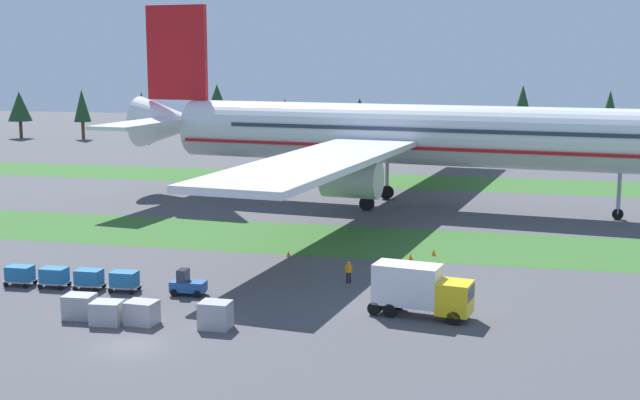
{
  "coord_description": "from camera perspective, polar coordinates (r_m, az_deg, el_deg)",
  "views": [
    {
      "loc": [
        22.91,
        -46.93,
        17.74
      ],
      "look_at": [
        4.38,
        32.34,
        4.0
      ],
      "focal_mm": 48.3,
      "sensor_mm": 36.0,
      "label": 1
    }
  ],
  "objects": [
    {
      "name": "ground_plane",
      "position": [
        55.16,
        -12.34,
        -9.41
      ],
      "size": [
        400.0,
        400.0,
        0.0
      ],
      "primitive_type": "plane",
      "color": "#47474C"
    },
    {
      "name": "grass_strip_near",
      "position": [
        85.01,
        -2.78,
        -2.47
      ],
      "size": [
        320.0,
        14.22,
        0.01
      ],
      "primitive_type": "cube",
      "color": "#336028",
      "rests_on": "ground"
    },
    {
      "name": "grass_strip_far",
      "position": [
        123.8,
        2.35,
        1.34
      ],
      "size": [
        320.0,
        14.22,
        0.01
      ],
      "primitive_type": "cube",
      "color": "#336028",
      "rests_on": "ground"
    },
    {
      "name": "airliner",
      "position": [
        101.82,
        5.12,
        4.39
      ],
      "size": [
        69.64,
        85.93,
        23.99
      ],
      "rotation": [
        0.0,
        0.0,
        -1.7
      ],
      "color": "silver",
      "rests_on": "ground"
    },
    {
      "name": "baggage_tug",
      "position": [
        65.31,
        -8.78,
        -5.55
      ],
      "size": [
        2.64,
        1.38,
        1.97
      ],
      "rotation": [
        0.0,
        0.0,
        -1.54
      ],
      "color": "#1E4C8E",
      "rests_on": "ground"
    },
    {
      "name": "cargo_dolly_lead",
      "position": [
        67.15,
        -12.83,
        -5.17
      ],
      "size": [
        2.24,
        1.56,
        1.55
      ],
      "rotation": [
        0.0,
        0.0,
        -1.54
      ],
      "color": "#A3A3A8",
      "rests_on": "ground"
    },
    {
      "name": "cargo_dolly_second",
      "position": [
        68.37,
        -15.06,
        -5.0
      ],
      "size": [
        2.24,
        1.56,
        1.55
      ],
      "rotation": [
        0.0,
        0.0,
        -1.54
      ],
      "color": "#A3A3A8",
      "rests_on": "ground"
    },
    {
      "name": "cargo_dolly_third",
      "position": [
        69.7,
        -17.2,
        -4.82
      ],
      "size": [
        2.24,
        1.56,
        1.55
      ],
      "rotation": [
        0.0,
        0.0,
        -1.54
      ],
      "color": "#A3A3A8",
      "rests_on": "ground"
    },
    {
      "name": "cargo_dolly_fourth",
      "position": [
        71.11,
        -19.26,
        -4.65
      ],
      "size": [
        2.24,
        1.56,
        1.55
      ],
      "rotation": [
        0.0,
        0.0,
        -1.54
      ],
      "color": "#A3A3A8",
      "rests_on": "ground"
    },
    {
      "name": "catering_truck",
      "position": [
        59.56,
        6.64,
        -5.86
      ],
      "size": [
        7.24,
        3.43,
        3.58
      ],
      "rotation": [
        0.0,
        0.0,
        -1.74
      ],
      "color": "yellow",
      "rests_on": "ground"
    },
    {
      "name": "ground_crew_marshaller",
      "position": [
        68.33,
        7.64,
        -4.73
      ],
      "size": [
        0.36,
        0.56,
        1.74
      ],
      "rotation": [
        0.0,
        0.0,
        1.46
      ],
      "color": "black",
      "rests_on": "ground"
    },
    {
      "name": "ground_crew_loader",
      "position": [
        67.97,
        1.91,
        -4.73
      ],
      "size": [
        0.53,
        0.36,
        1.74
      ],
      "rotation": [
        0.0,
        0.0,
        3.48
      ],
      "color": "black",
      "rests_on": "ground"
    },
    {
      "name": "uld_container_0",
      "position": [
        61.35,
        -15.64,
        -6.8
      ],
      "size": [
        2.1,
        1.72,
        1.63
      ],
      "primitive_type": "cube",
      "rotation": [
        0.0,
        0.0,
        0.06
      ],
      "color": "#A3A3A8",
      "rests_on": "ground"
    },
    {
      "name": "uld_container_1",
      "position": [
        59.6,
        -13.93,
        -7.25
      ],
      "size": [
        2.13,
        1.77,
        1.54
      ],
      "primitive_type": "cube",
      "rotation": [
        0.0,
        0.0,
        0.09
      ],
      "color": "#A3A3A8",
      "rests_on": "ground"
    },
    {
      "name": "uld_container_2",
      "position": [
        59.08,
        -11.73,
        -7.31
      ],
      "size": [
        2.11,
        1.74,
        1.56
      ],
      "primitive_type": "cube",
      "rotation": [
        0.0,
        0.0,
        -0.07
      ],
      "color": "#A3A3A8",
      "rests_on": "ground"
    },
    {
      "name": "uld_container_3",
      "position": [
        57.35,
        -6.94,
        -7.57
      ],
      "size": [
        2.01,
        1.62,
        1.79
      ],
      "primitive_type": "cube",
      "rotation": [
        0.0,
        0.0,
        -0.01
      ],
      "color": "#A3A3A8",
      "rests_on": "ground"
    },
    {
      "name": "taxiway_marker_0",
      "position": [
        76.74,
        -2.1,
        -3.59
      ],
      "size": [
        0.44,
        0.44,
        0.53
      ],
      "primitive_type": "cone",
      "color": "orange",
      "rests_on": "ground"
    },
    {
      "name": "taxiway_marker_1",
      "position": [
        76.13,
        6.02,
        -3.75
      ],
      "size": [
        0.44,
        0.44,
        0.51
      ],
      "primitive_type": "cone",
      "color": "orange",
      "rests_on": "ground"
    },
    {
      "name": "taxiway_marker_2",
      "position": [
        77.85,
        7.54,
        -3.46
      ],
      "size": [
        0.44,
        0.44,
        0.58
      ],
      "primitive_type": "cone",
      "color": "orange",
      "rests_on": "ground"
    },
    {
      "name": "distant_tree_line",
      "position": [
        166.6,
        6.97,
        5.85
      ],
      "size": [
        170.93,
        9.23,
        12.34
      ],
      "color": "#4C3823",
      "rests_on": "ground"
    }
  ]
}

